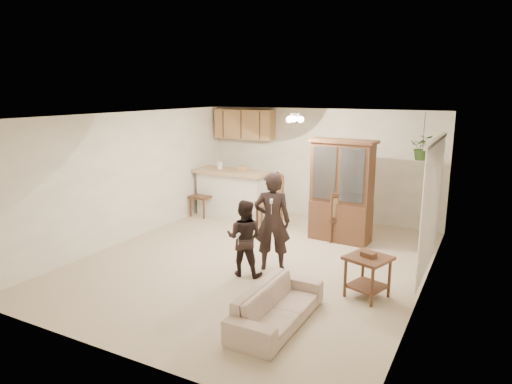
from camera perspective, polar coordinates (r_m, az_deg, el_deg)
The scene contains 23 objects.
floor at distance 8.01m, azimuth -0.22°, elevation -8.62°, with size 6.50×6.50×0.00m, color #C3B393.
ceiling at distance 7.47m, azimuth -0.24°, elevation 9.55°, with size 5.50×6.50×0.02m, color white.
wall_back at distance 10.57m, azimuth 8.11°, elevation 3.51°, with size 5.50×0.02×2.50m, color white.
wall_front at distance 5.12m, azimuth -17.76°, elevation -6.80°, with size 5.50×0.02×2.50m, color white.
wall_left at distance 9.24m, azimuth -15.47°, elevation 1.86°, with size 0.02×6.50×2.50m, color white.
wall_right at distance 6.83m, azimuth 20.60°, elevation -2.18°, with size 0.02×6.50×2.50m, color white.
breakfast_bar at distance 10.69m, azimuth -3.04°, elevation -0.38°, with size 1.60×0.55×1.00m, color silver.
bar_top at distance 10.58m, azimuth -3.08°, elevation 2.52°, with size 1.75×0.70×0.08m, color tan.
upper_cabinets at distance 11.10m, azimuth -1.44°, elevation 8.47°, with size 1.50×0.34×0.70m, color #9C7C44.
vertical_blinds at distance 7.74m, azimuth 21.11°, elevation -1.70°, with size 0.06×2.30×2.10m, color silver, non-canonical shape.
ceiling_fixture at distance 8.47m, azimuth 4.85°, elevation 9.19°, with size 0.36×0.36×0.20m, color beige, non-canonical shape.
hanging_plant at distance 9.13m, azimuth 20.11°, elevation 5.24°, with size 0.43×0.37×0.48m, color #255722.
plant_cord at distance 9.09m, azimuth 20.27°, elevation 7.27°, with size 0.01×0.01×0.65m, color black.
sofa at distance 5.88m, azimuth 2.67°, elevation -12.91°, with size 1.87×0.73×0.73m, color beige.
adult at distance 7.39m, azimuth 2.04°, elevation -3.08°, with size 0.66×0.43×1.80m, color black.
child at distance 7.22m, azimuth -1.47°, elevation -5.32°, with size 0.66×0.51×1.35m, color black.
china_hutch at distance 8.97m, azimuth 10.62°, elevation 0.05°, with size 1.29×0.57×1.99m.
side_table at distance 6.78m, azimuth 13.75°, elevation -10.18°, with size 0.70×0.70×0.67m.
chair_bar at distance 10.78m, azimuth -6.74°, elevation -1.42°, with size 0.50×0.50×1.07m.
chair_hutch_left at distance 9.72m, azimuth 1.66°, elevation -2.68°, with size 0.74×0.74×1.19m.
chair_hutch_right at distance 9.15m, azimuth 10.13°, elevation -4.23°, with size 0.61×0.61×1.00m.
controller_adult at distance 6.94m, azimuth 1.93°, elevation -1.14°, with size 0.04×0.14×0.04m, color silver.
controller_child at distance 6.94m, azimuth -2.24°, elevation -5.38°, with size 0.03×0.11×0.03m, color silver.
Camera 1 is at (3.52, -6.58, 2.90)m, focal length 32.00 mm.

